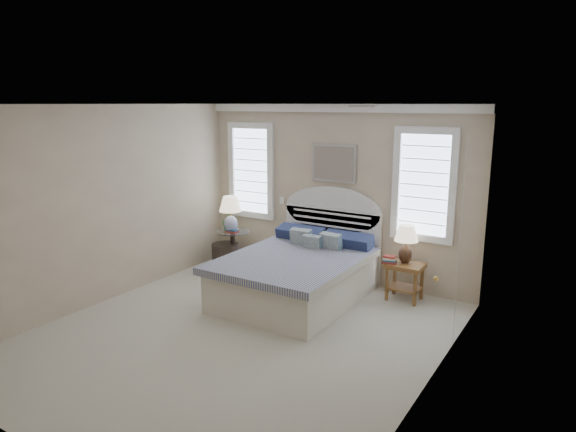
# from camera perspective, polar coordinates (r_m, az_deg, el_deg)

# --- Properties ---
(floor) EXTENTS (4.50, 5.00, 0.01)m
(floor) POSITION_cam_1_polar(r_m,az_deg,el_deg) (6.32, -5.63, -13.05)
(floor) COLOR #B6B09B
(floor) RESTS_ON ground
(ceiling) EXTENTS (4.50, 5.00, 0.01)m
(ceiling) POSITION_cam_1_polar(r_m,az_deg,el_deg) (5.70, -6.22, 12.25)
(ceiling) COLOR white
(ceiling) RESTS_ON wall_back
(wall_back) EXTENTS (4.50, 0.02, 2.70)m
(wall_back) POSITION_cam_1_polar(r_m,az_deg,el_deg) (7.95, 5.16, 2.52)
(wall_back) COLOR tan
(wall_back) RESTS_ON floor
(wall_left) EXTENTS (0.02, 5.00, 2.70)m
(wall_left) POSITION_cam_1_polar(r_m,az_deg,el_deg) (7.43, -19.79, 1.14)
(wall_left) COLOR tan
(wall_left) RESTS_ON floor
(wall_right) EXTENTS (0.02, 5.00, 2.70)m
(wall_right) POSITION_cam_1_polar(r_m,az_deg,el_deg) (4.87, 15.64, -4.28)
(wall_right) COLOR tan
(wall_right) RESTS_ON floor
(crown_molding) EXTENTS (4.50, 0.08, 0.12)m
(crown_molding) POSITION_cam_1_polar(r_m,az_deg,el_deg) (7.79, 5.21, 11.86)
(crown_molding) COLOR white
(crown_molding) RESTS_ON wall_back
(hvac_vent) EXTENTS (0.30, 0.20, 0.02)m
(hvac_vent) POSITION_cam_1_polar(r_m,az_deg,el_deg) (5.78, 8.52, 11.99)
(hvac_vent) COLOR #B2B2B2
(hvac_vent) RESTS_ON ceiling
(switch_plate) EXTENTS (0.08, 0.01, 0.12)m
(switch_plate) POSITION_cam_1_polar(r_m,az_deg,el_deg) (8.43, -0.69, 1.76)
(switch_plate) COLOR white
(switch_plate) RESTS_ON wall_back
(window_left) EXTENTS (0.90, 0.06, 1.60)m
(window_left) POSITION_cam_1_polar(r_m,az_deg,el_deg) (8.69, -4.07, 5.05)
(window_left) COLOR #C9E1FF
(window_left) RESTS_ON wall_back
(window_right) EXTENTS (0.90, 0.06, 1.60)m
(window_right) POSITION_cam_1_polar(r_m,az_deg,el_deg) (7.38, 14.90, 3.35)
(window_right) COLOR #C9E1FF
(window_right) RESTS_ON wall_back
(painting) EXTENTS (0.74, 0.04, 0.58)m
(painting) POSITION_cam_1_polar(r_m,az_deg,el_deg) (7.84, 5.09, 5.86)
(painting) COLOR silver
(painting) RESTS_ON wall_back
(closet_door) EXTENTS (0.02, 1.80, 2.40)m
(closet_door) POSITION_cam_1_polar(r_m,az_deg,el_deg) (6.03, 18.61, -2.73)
(closet_door) COLOR white
(closet_door) RESTS_ON floor
(bed) EXTENTS (1.72, 2.28, 1.47)m
(bed) POSITION_cam_1_polar(r_m,az_deg,el_deg) (7.29, 1.30, -6.16)
(bed) COLOR beige
(bed) RESTS_ON floor
(side_table_left) EXTENTS (0.56, 0.56, 0.63)m
(side_table_left) POSITION_cam_1_polar(r_m,az_deg,el_deg) (8.65, -6.15, -3.23)
(side_table_left) COLOR black
(side_table_left) RESTS_ON floor
(nightstand_right) EXTENTS (0.50, 0.40, 0.53)m
(nightstand_right) POSITION_cam_1_polar(r_m,az_deg,el_deg) (7.38, 12.87, -6.25)
(nightstand_right) COLOR brown
(nightstand_right) RESTS_ON floor
(floor_pot) EXTENTS (0.49, 0.49, 0.41)m
(floor_pot) POSITION_cam_1_polar(r_m,az_deg,el_deg) (8.71, -6.98, -4.39)
(floor_pot) COLOR black
(floor_pot) RESTS_ON floor
(lamp_left) EXTENTS (0.44, 0.44, 0.60)m
(lamp_left) POSITION_cam_1_polar(r_m,az_deg,el_deg) (8.46, -6.41, 0.66)
(lamp_left) COLOR silver
(lamp_left) RESTS_ON side_table_left
(lamp_right) EXTENTS (0.43, 0.43, 0.54)m
(lamp_right) POSITION_cam_1_polar(r_m,az_deg,el_deg) (7.31, 12.99, -2.58)
(lamp_right) COLOR black
(lamp_right) RESTS_ON nightstand_right
(potted_plant) EXTENTS (0.28, 0.28, 0.41)m
(potted_plant) POSITION_cam_1_polar(r_m,az_deg,el_deg) (8.59, -6.56, -0.27)
(potted_plant) COLOR #3C7A30
(potted_plant) RESTS_ON side_table_left
(books_left) EXTENTS (0.20, 0.15, 0.05)m
(books_left) POSITION_cam_1_polar(r_m,az_deg,el_deg) (8.50, -6.21, -1.64)
(books_left) COLOR maroon
(books_left) RESTS_ON side_table_left
(books_right) EXTENTS (0.21, 0.17, 0.10)m
(books_right) POSITION_cam_1_polar(r_m,az_deg,el_deg) (7.31, 11.22, -4.79)
(books_right) COLOR maroon
(books_right) RESTS_ON nightstand_right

